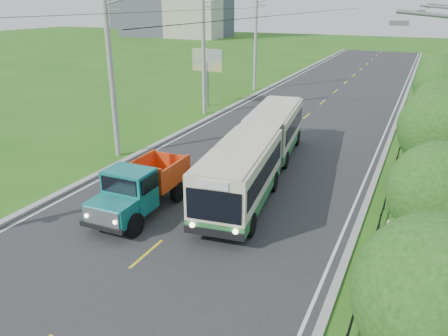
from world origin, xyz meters
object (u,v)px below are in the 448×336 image
Objects in this scene: tree_fourth at (441,112)px; bus at (259,147)px; tree_third at (442,133)px; tree_fifth at (441,88)px; billboard_left at (207,64)px; dump_truck at (140,185)px; pole_mid at (204,54)px; planter_near at (394,225)px; pole_far at (256,42)px; pole_near at (112,75)px; tree_second at (440,196)px; planter_far at (414,131)px; tree_back at (441,77)px; planter_mid at (407,165)px; tree_front at (441,302)px.

tree_fourth reaches higher than bus.
tree_third is 12.00m from tree_fifth.
tree_fifth is at bearing 90.00° from tree_third.
billboard_left is 22.41m from dump_truck.
planter_near is (16.86, -15.00, -4.81)m from pole_mid.
pole_far is 22.25m from tree_fifth.
pole_near is at bearing -90.00° from pole_far.
pole_far is 26.20m from tree_fourth.
planter_far is (-1.26, 19.86, -3.23)m from tree_second.
tree_back is 19.48m from billboard_left.
pole_near is 14.93× the size of planter_mid.
tree_front is at bearing -90.00° from tree_third.
planter_far is (0.00, 8.00, 0.00)m from planter_mid.
billboard_left is (-19.36, 21.86, 0.35)m from tree_second.
planter_near is at bearing -10.09° from pole_near.
tree_fifth is 1.05× the size of tree_back.
billboard_left is (-19.36, 3.86, 0.01)m from tree_fifth.
tree_third is 8.96× the size of planter_mid.
pole_near reaches higher than planter_mid.
tree_front is 15.76m from bus.
tree_back is at bearing 86.43° from planter_near.
planter_near is at bearing -58.01° from pole_far.
billboard_left is (-1.24, -9.00, -1.23)m from pole_far.
planter_near is 11.34m from dump_truck.
pole_near reaches higher than tree_front.
planter_mid is (-1.26, -12.14, -3.37)m from tree_back.
tree_back is at bearing 55.47° from bus.
planter_far is at bearing -106.88° from tree_back.
planter_near is (-1.26, 3.86, -3.23)m from tree_second.
tree_fifth is 19.74m from billboard_left.
planter_near is 8.19m from bus.
pole_near is 15.10m from billboard_left.
bus is (-8.66, 7.02, -1.72)m from tree_second.
pole_far reaches higher than billboard_left.
pole_near is at bearing -85.28° from billboard_left.
dump_truck is at bearing 150.73° from tree_front.
tree_back is at bearing 6.31° from billboard_left.
tree_back reaches higher than bus.
pole_near is 0.64× the size of bus.
tree_second is at bearing -90.00° from tree_back.
tree_second is at bearing -90.00° from tree_fourth.
pole_mid reaches higher than bus.
tree_third is at bearing 59.59° from planter_near.
pole_mid is 18.18m from tree_fifth.
pole_mid is 1.72× the size of tree_fifth.
dump_truck is at bearing -71.04° from billboard_left.
planter_near is at bearing -98.77° from tree_fourth.
pole_far is 1.82× the size of tree_back.
tree_front is at bearing -35.36° from pole_near.
tree_back is (18.12, 17.14, -1.44)m from pole_near.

